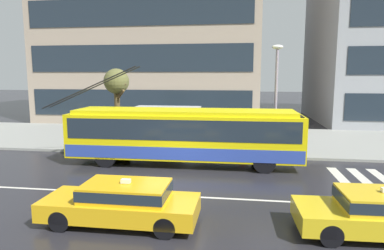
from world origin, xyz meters
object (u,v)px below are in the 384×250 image
(taxi_oncoming_far, at_px, (381,212))
(pedestrian_approaching_curb, at_px, (136,120))
(street_lamp, at_px, (276,89))
(pedestrian_at_shelter, at_px, (244,121))
(street_tree_bare, at_px, (117,85))
(taxi_oncoming_near, at_px, (123,201))
(bus_shelter, at_px, (168,117))
(trolleybus, at_px, (184,134))

(taxi_oncoming_far, relative_size, pedestrian_approaching_curb, 2.20)
(street_lamp, bearing_deg, pedestrian_approaching_curb, 174.76)
(pedestrian_at_shelter, relative_size, street_tree_bare, 0.41)
(taxi_oncoming_near, distance_m, bus_shelter, 10.60)
(bus_shelter, relative_size, pedestrian_at_shelter, 2.03)
(pedestrian_at_shelter, relative_size, pedestrian_approaching_curb, 0.94)
(bus_shelter, bearing_deg, taxi_oncoming_near, -85.28)
(pedestrian_at_shelter, bearing_deg, trolleybus, -124.26)
(bus_shelter, bearing_deg, street_lamp, -8.72)
(bus_shelter, height_order, pedestrian_approaching_curb, bus_shelter)
(bus_shelter, xyz_separation_m, pedestrian_at_shelter, (4.54, 1.06, -0.33))
(trolleybus, height_order, bus_shelter, trolleybus)
(pedestrian_at_shelter, height_order, pedestrian_approaching_curb, pedestrian_approaching_curb)
(taxi_oncoming_far, height_order, pedestrian_approaching_curb, pedestrian_approaching_curb)
(taxi_oncoming_near, bearing_deg, street_tree_bare, 110.95)
(trolleybus, bearing_deg, taxi_oncoming_near, -95.50)
(taxi_oncoming_far, height_order, bus_shelter, bus_shelter)
(trolleybus, relative_size, taxi_oncoming_near, 2.80)
(pedestrian_approaching_curb, bearing_deg, bus_shelter, 6.30)
(trolleybus, distance_m, bus_shelter, 3.69)
(taxi_oncoming_near, xyz_separation_m, bus_shelter, (-0.87, 10.49, 1.28))
(taxi_oncoming_far, bearing_deg, bus_shelter, 128.88)
(bus_shelter, xyz_separation_m, street_tree_bare, (-3.33, 0.48, 1.88))
(pedestrian_approaching_curb, bearing_deg, taxi_oncoming_near, -74.95)
(trolleybus, xyz_separation_m, taxi_oncoming_far, (6.70, -6.92, -0.82))
(taxi_oncoming_far, bearing_deg, pedestrian_approaching_curb, 135.35)
(taxi_oncoming_far, bearing_deg, trolleybus, 134.07)
(trolleybus, distance_m, taxi_oncoming_near, 7.25)
(bus_shelter, relative_size, pedestrian_approaching_curb, 1.91)
(street_tree_bare, bearing_deg, taxi_oncoming_far, -42.77)
(pedestrian_approaching_curb, relative_size, street_lamp, 0.35)
(trolleybus, xyz_separation_m, taxi_oncoming_near, (-0.69, -7.17, -0.82))
(trolleybus, height_order, taxi_oncoming_near, trolleybus)
(trolleybus, height_order, taxi_oncoming_far, trolleybus)
(taxi_oncoming_near, relative_size, street_lamp, 0.79)
(trolleybus, relative_size, street_lamp, 2.22)
(taxi_oncoming_near, bearing_deg, trolleybus, 84.50)
(taxi_oncoming_far, xyz_separation_m, pedestrian_at_shelter, (-3.72, 11.31, 0.95))
(trolleybus, xyz_separation_m, bus_shelter, (-1.56, 3.32, 0.45))
(trolleybus, bearing_deg, pedestrian_at_shelter, 55.74)
(trolleybus, xyz_separation_m, pedestrian_at_shelter, (2.99, 4.38, 0.13))
(pedestrian_at_shelter, relative_size, street_lamp, 0.33)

